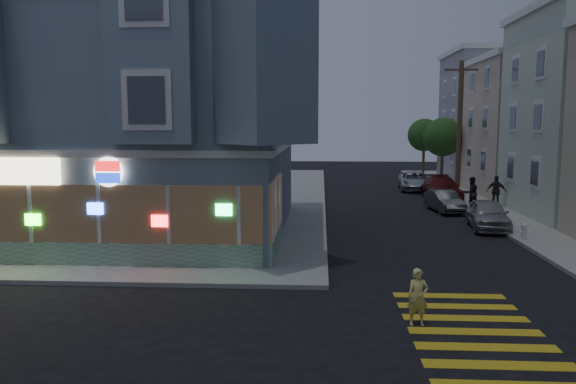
# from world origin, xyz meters

# --- Properties ---
(ground) EXTENTS (120.00, 120.00, 0.00)m
(ground) POSITION_xyz_m (0.00, 0.00, 0.00)
(ground) COLOR black
(ground) RESTS_ON ground
(sidewalk_nw) EXTENTS (33.00, 42.00, 0.15)m
(sidewalk_nw) POSITION_xyz_m (-13.50, 23.00, 0.07)
(sidewalk_nw) COLOR gray
(sidewalk_nw) RESTS_ON ground
(corner_building) EXTENTS (14.60, 14.60, 11.40)m
(corner_building) POSITION_xyz_m (-6.00, 10.98, 5.82)
(corner_building) COLOR slate
(corner_building) RESTS_ON sidewalk_nw
(row_house_c) EXTENTS (12.00, 8.60, 9.00)m
(row_house_c) POSITION_xyz_m (19.50, 25.00, 4.65)
(row_house_c) COLOR tan
(row_house_c) RESTS_ON sidewalk_ne
(row_house_d) EXTENTS (12.00, 8.60, 10.50)m
(row_house_d) POSITION_xyz_m (19.50, 34.00, 5.40)
(row_house_d) COLOR gray
(row_house_d) RESTS_ON sidewalk_ne
(utility_pole) EXTENTS (2.20, 0.30, 9.00)m
(utility_pole) POSITION_xyz_m (12.00, 24.00, 4.80)
(utility_pole) COLOR #4C3826
(utility_pole) RESTS_ON sidewalk_ne
(street_tree_near) EXTENTS (3.00, 3.00, 5.30)m
(street_tree_near) POSITION_xyz_m (12.20, 30.00, 3.94)
(street_tree_near) COLOR #4C3826
(street_tree_near) RESTS_ON sidewalk_ne
(street_tree_far) EXTENTS (3.00, 3.00, 5.30)m
(street_tree_far) POSITION_xyz_m (12.20, 38.00, 3.94)
(street_tree_far) COLOR #4C3826
(street_tree_far) RESTS_ON sidewalk_ne
(running_child) EXTENTS (0.55, 0.38, 1.44)m
(running_child) POSITION_xyz_m (5.18, -0.79, 0.72)
(running_child) COLOR #E0DA72
(running_child) RESTS_ON ground
(pedestrian_a) EXTENTS (1.02, 0.87, 1.85)m
(pedestrian_a) POSITION_xyz_m (11.30, 17.74, 1.08)
(pedestrian_a) COLOR black
(pedestrian_a) RESTS_ON sidewalk_ne
(pedestrian_b) EXTENTS (1.17, 0.81, 1.84)m
(pedestrian_b) POSITION_xyz_m (13.00, 18.72, 1.07)
(pedestrian_b) COLOR #27242D
(pedestrian_b) RESTS_ON sidewalk_ne
(parked_car_a) EXTENTS (2.13, 4.32, 1.42)m
(parked_car_a) POSITION_xyz_m (10.70, 12.37, 0.71)
(parked_car_a) COLOR #9C9EA3
(parked_car_a) RESTS_ON ground
(parked_car_b) EXTENTS (1.78, 3.84, 1.22)m
(parked_car_b) POSITION_xyz_m (9.77, 17.57, 0.61)
(parked_car_b) COLOR #35383A
(parked_car_b) RESTS_ON ground
(parked_car_c) EXTENTS (2.25, 5.27, 1.51)m
(parked_car_c) POSITION_xyz_m (10.70, 22.77, 0.76)
(parked_car_c) COLOR #561314
(parked_car_c) RESTS_ON ground
(parked_car_d) EXTENTS (2.66, 5.15, 1.39)m
(parked_car_d) POSITION_xyz_m (9.82, 27.97, 0.69)
(parked_car_d) COLOR #A8AEB3
(parked_car_d) RESTS_ON ground
(traffic_signal) EXTENTS (0.55, 0.50, 4.50)m
(traffic_signal) POSITION_xyz_m (-0.01, 4.89, 3.19)
(traffic_signal) COLOR black
(traffic_signal) RESTS_ON sidewalk_nw
(fire_hydrant) EXTENTS (0.40, 0.23, 0.69)m
(fire_hydrant) POSITION_xyz_m (11.30, 9.24, 0.51)
(fire_hydrant) COLOR silver
(fire_hydrant) RESTS_ON sidewalk_ne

